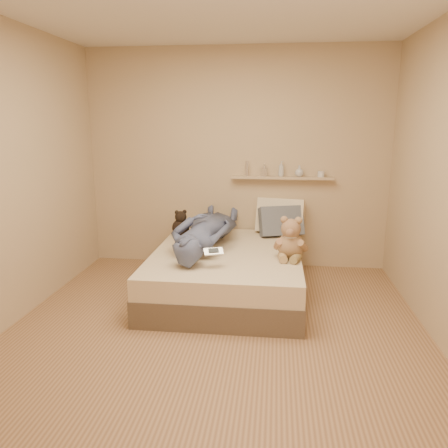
# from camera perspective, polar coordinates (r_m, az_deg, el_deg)

# --- Properties ---
(room) EXTENTS (3.80, 3.80, 3.80)m
(room) POSITION_cam_1_polar(r_m,az_deg,el_deg) (3.41, -1.30, 5.70)
(room) COLOR #9B7550
(room) RESTS_ON ground
(bed) EXTENTS (1.50, 1.90, 0.45)m
(bed) POSITION_cam_1_polar(r_m,az_deg,el_deg) (4.56, 0.42, -6.25)
(bed) COLOR brown
(bed) RESTS_ON floor
(game_console) EXTENTS (0.19, 0.13, 0.06)m
(game_console) POSITION_cam_1_polar(r_m,az_deg,el_deg) (3.94, -1.39, -3.61)
(game_console) COLOR silver
(game_console) RESTS_ON bed
(teddy_bear) EXTENTS (0.35, 0.34, 0.42)m
(teddy_bear) POSITION_cam_1_polar(r_m,az_deg,el_deg) (4.24, 8.69, -2.27)
(teddy_bear) COLOR #937051
(teddy_bear) RESTS_ON bed
(dark_plush) EXTENTS (0.20, 0.20, 0.31)m
(dark_plush) POSITION_cam_1_polar(r_m,az_deg,el_deg) (5.06, -5.66, -0.11)
(dark_plush) COLOR black
(dark_plush) RESTS_ON bed
(pillow_cream) EXTENTS (0.59, 0.38, 0.43)m
(pillow_cream) POSITION_cam_1_polar(r_m,az_deg,el_deg) (5.22, 7.34, 1.01)
(pillow_cream) COLOR beige
(pillow_cream) RESTS_ON bed
(pillow_grey) EXTENTS (0.55, 0.39, 0.37)m
(pillow_grey) POSITION_cam_1_polar(r_m,az_deg,el_deg) (5.09, 7.48, 0.35)
(pillow_grey) COLOR slate
(pillow_grey) RESTS_ON bed
(person) EXTENTS (0.73, 1.63, 0.38)m
(person) POSITION_cam_1_polar(r_m,az_deg,el_deg) (4.59, -2.48, -0.74)
(person) COLOR #4B5276
(person) RESTS_ON bed
(wall_shelf) EXTENTS (1.20, 0.12, 0.03)m
(wall_shelf) POSITION_cam_1_polar(r_m,az_deg,el_deg) (5.22, 7.59, 6.02)
(wall_shelf) COLOR tan
(wall_shelf) RESTS_ON wall_back
(shelf_bottles) EXTENTS (0.92, 0.14, 0.18)m
(shelf_bottles) POSITION_cam_1_polar(r_m,az_deg,el_deg) (5.22, 8.44, 6.92)
(shelf_bottles) COLOR silver
(shelf_bottles) RESTS_ON wall_shelf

